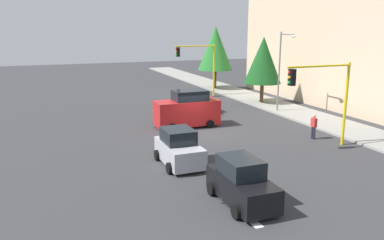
# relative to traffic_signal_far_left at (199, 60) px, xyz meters

# --- Properties ---
(ground_plane) EXTENTS (120.00, 120.00, 0.00)m
(ground_plane) POSITION_rel_traffic_signal_far_left_xyz_m (14.00, -5.69, -3.97)
(ground_plane) COLOR #353538
(sidewalk_kerb) EXTENTS (80.00, 4.00, 0.15)m
(sidewalk_kerb) POSITION_rel_traffic_signal_far_left_xyz_m (9.00, 4.81, -3.89)
(sidewalk_kerb) COLOR gray
(sidewalk_kerb) RESTS_ON ground
(lane_arrow_near) EXTENTS (2.40, 1.10, 1.10)m
(lane_arrow_near) POSITION_rel_traffic_signal_far_left_xyz_m (25.51, -8.69, -3.96)
(lane_arrow_near) COLOR silver
(lane_arrow_near) RESTS_ON ground
(apartment_block) EXTENTS (23.25, 9.30, 13.48)m
(apartment_block) POSITION_rel_traffic_signal_far_left_xyz_m (7.14, 12.81, 2.78)
(apartment_block) COLOR beige
(apartment_block) RESTS_ON ground
(traffic_signal_far_left) EXTENTS (0.36, 4.59, 5.60)m
(traffic_signal_far_left) POSITION_rel_traffic_signal_far_left_xyz_m (0.00, 0.00, 0.00)
(traffic_signal_far_left) COLOR yellow
(traffic_signal_far_left) RESTS_ON ground
(traffic_signal_near_left) EXTENTS (0.36, 4.59, 5.25)m
(traffic_signal_near_left) POSITION_rel_traffic_signal_far_left_xyz_m (20.00, -0.06, -0.23)
(traffic_signal_near_left) COLOR yellow
(traffic_signal_near_left) RESTS_ON ground
(street_lamp_curbside) EXTENTS (2.15, 0.28, 7.00)m
(street_lamp_curbside) POSITION_rel_traffic_signal_far_left_xyz_m (10.39, 3.51, 0.38)
(street_lamp_curbside) COLOR slate
(street_lamp_curbside) RESTS_ON ground
(tree_roadside_mid) EXTENTS (3.59, 3.59, 6.53)m
(tree_roadside_mid) POSITION_rel_traffic_signal_far_left_xyz_m (6.00, 4.31, 0.31)
(tree_roadside_mid) COLOR brown
(tree_roadside_mid) RESTS_ON ground
(tree_roadside_far) EXTENTS (4.13, 4.13, 7.55)m
(tree_roadside_far) POSITION_rel_traffic_signal_far_left_xyz_m (-4.00, 3.81, 0.99)
(tree_roadside_far) COLOR brown
(tree_roadside_far) RESTS_ON ground
(delivery_van_red) EXTENTS (2.22, 4.80, 2.77)m
(delivery_van_red) POSITION_rel_traffic_signal_far_left_xyz_m (12.00, -5.80, -2.68)
(delivery_van_red) COLOR red
(delivery_van_red) RESTS_ON ground
(car_green) EXTENTS (3.94, 1.96, 1.98)m
(car_green) POSITION_rel_traffic_signal_far_left_xyz_m (7.10, -3.12, -3.07)
(car_green) COLOR #1E7238
(car_green) RESTS_ON ground
(car_silver) EXTENTS (3.63, 2.10, 1.98)m
(car_silver) POSITION_rel_traffic_signal_far_left_xyz_m (19.68, -9.19, -3.07)
(car_silver) COLOR #B2B5BA
(car_silver) RESTS_ON ground
(car_black) EXTENTS (3.85, 1.97, 1.98)m
(car_black) POSITION_rel_traffic_signal_far_left_xyz_m (25.19, -8.31, -3.07)
(car_black) COLOR black
(car_black) RESTS_ON ground
(pedestrian_crossing) EXTENTS (0.40, 0.24, 1.70)m
(pedestrian_crossing) POSITION_rel_traffic_signal_far_left_xyz_m (18.25, 0.91, -3.06)
(pedestrian_crossing) COLOR #262638
(pedestrian_crossing) RESTS_ON ground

